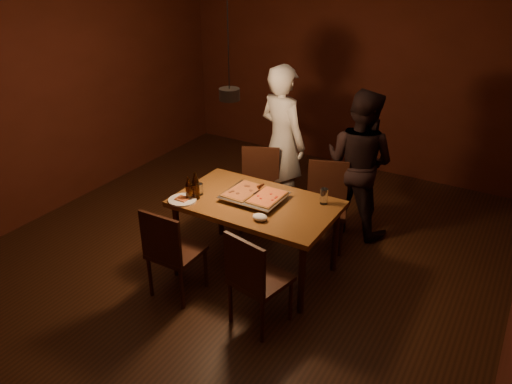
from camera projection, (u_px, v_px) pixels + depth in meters
The scene contains 19 objects.
room_shell at pixel (230, 133), 4.43m from camera, with size 6.00×6.00×6.00m.
dining_table at pixel (256, 208), 4.68m from camera, with size 1.50×0.90×0.75m.
chair_far_left at pixel (260, 181), 5.56m from camera, with size 0.55×0.55×0.49m.
chair_far_right at pixel (327, 197), 5.21m from camera, with size 0.54×0.54×0.49m.
chair_near_left at pixel (170, 246), 4.36m from camera, with size 0.43×0.43×0.49m.
chair_near_right at pixel (254, 273), 4.00m from camera, with size 0.50×0.50×0.49m.
pizza_tray at pixel (254, 197), 4.68m from camera, with size 0.55×0.45×0.05m, color silver.
pizza_meat at pixel (243, 191), 4.73m from camera, with size 0.25×0.40×0.02m, color maroon.
pizza_cheese at pixel (267, 197), 4.61m from camera, with size 0.24×0.39×0.02m, color gold.
spatula at pixel (255, 192), 4.70m from camera, with size 0.09×0.24×0.04m, color silver, non-canonical shape.
beer_bottle_a at pixel (189, 189), 4.63m from camera, with size 0.06×0.06×0.23m.
beer_bottle_b at pixel (196, 186), 4.65m from camera, with size 0.07×0.07×0.27m.
water_glass_left at pixel (199, 189), 4.76m from camera, with size 0.07×0.07×0.11m, color silver.
water_glass_right at pixel (324, 196), 4.58m from camera, with size 0.07×0.07×0.15m, color silver.
plate_slice at pixel (182, 200), 4.66m from camera, with size 0.26×0.26×0.03m.
napkin at pixel (260, 217), 4.33m from camera, with size 0.14×0.10×0.06m, color white.
diner_white at pixel (282, 142), 5.65m from camera, with size 0.65×0.42×1.77m, color silver.
diner_dark at pixel (359, 163), 5.32m from camera, with size 0.78×0.61×1.61m, color black.
pendant_lamp at pixel (229, 93), 4.27m from camera, with size 0.18×0.18×1.10m.
Camera 1 is at (2.33, -3.49, 2.92)m, focal length 35.00 mm.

